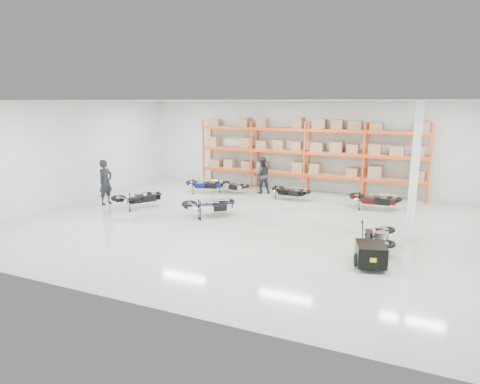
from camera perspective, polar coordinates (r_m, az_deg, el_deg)
The scene contains 14 objects.
room at distance 15.39m, azimuth 2.45°, elevation 3.69°, with size 18.00×18.00×18.00m.
pallet_rack at distance 21.47m, azimuth 8.93°, elevation 5.94°, with size 11.28×0.98×3.62m.
structural_column at distance 14.81m, azimuth 22.24°, elevation 2.48°, with size 0.25×0.25×4.50m, color white.
moto_blue_centre at distance 17.01m, azimuth -4.08°, elevation -1.30°, with size 0.82×1.86×1.13m, color #071246, non-canonical shape.
moto_silver_left at distance 16.86m, azimuth -4.08°, elevation -1.56°, with size 0.77×1.73×1.05m, color silver, non-canonical shape.
moto_black_far_left at distance 18.68m, azimuth -13.42°, elevation -0.38°, with size 0.83×1.87×1.14m, color black, non-canonical shape.
moto_touring_right at distance 13.76m, azimuth 17.96°, elevation -5.24°, with size 0.78×1.75×1.07m, color black, non-canonical shape.
trailer at distance 12.29m, azimuth 17.03°, elevation -7.92°, with size 0.99×1.67×0.68m.
moto_back_a at distance 21.31m, azimuth -4.68°, elevation 1.35°, with size 0.79×1.79×1.09m, color navy, non-canonical shape.
moto_back_b at distance 21.20m, azimuth -1.11°, elevation 1.17°, with size 0.71×1.59×0.97m, color #B1B4BB, non-canonical shape.
moto_back_c at distance 19.86m, azimuth 6.61°, elevation 0.42°, with size 0.74×1.67×1.02m, color black, non-canonical shape.
moto_back_d at distance 18.80m, azimuth 17.47°, elevation -0.54°, with size 0.83×1.87×1.14m, color #380B0B, non-canonical shape.
person_left at distance 19.70m, azimuth -17.49°, elevation 1.27°, with size 0.72×0.47×1.98m, color black.
person_back at distance 21.12m, azimuth 2.93°, elevation 2.25°, with size 0.87×0.68×1.80m, color #22222A.
Camera 1 is at (5.67, -14.13, 4.48)m, focal length 32.00 mm.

